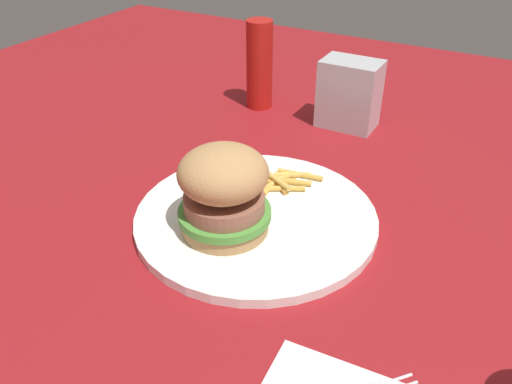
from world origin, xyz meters
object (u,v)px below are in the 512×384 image
Objects in this scene: napkin_dispenser at (349,94)px; ketchup_bottle at (259,65)px; plate at (256,217)px; sandwich at (224,191)px; fries_pile at (277,182)px.

ketchup_bottle is (-0.00, 0.16, 0.02)m from napkin_dispenser.
sandwich reaches higher than plate.
ketchup_bottle reaches higher than napkin_dispenser.
fries_pile reaches higher than plate.
sandwich is 0.37m from ketchup_bottle.
sandwich is at bearing -157.23° from ketchup_bottle.
fries_pile is at bearing 88.30° from napkin_dispenser.
plate is at bearing 90.07° from napkin_dispenser.
ketchup_bottle reaches higher than plate.
napkin_dispenser is at bearing -89.87° from ketchup_bottle.
fries_pile is (0.07, 0.01, 0.01)m from plate.
ketchup_bottle is at bearing 33.46° from fries_pile.
sandwich is at bearing 87.38° from napkin_dispenser.
fries_pile is at bearing -146.54° from ketchup_bottle.
fries_pile is at bearing -4.51° from sandwich.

